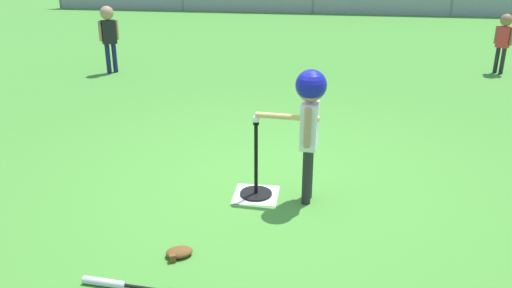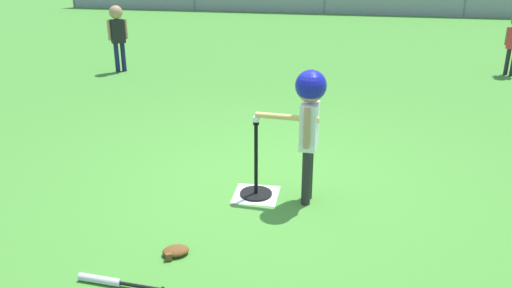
# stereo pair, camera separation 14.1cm
# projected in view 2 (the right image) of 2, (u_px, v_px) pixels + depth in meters

# --- Properties ---
(ground_plane) EXTENTS (60.00, 60.00, 0.00)m
(ground_plane) POSITION_uv_depth(u_px,v_px,m) (272.00, 182.00, 5.70)
(ground_plane) COLOR #478C33
(home_plate) EXTENTS (0.44, 0.44, 0.01)m
(home_plate) POSITION_uv_depth(u_px,v_px,m) (256.00, 194.00, 5.43)
(home_plate) COLOR white
(home_plate) RESTS_ON ground_plane
(batting_tee) EXTENTS (0.32, 0.32, 0.77)m
(batting_tee) POSITION_uv_depth(u_px,v_px,m) (256.00, 183.00, 5.39)
(batting_tee) COLOR black
(batting_tee) RESTS_ON ground_plane
(baseball_on_tee) EXTENTS (0.07, 0.07, 0.07)m
(baseball_on_tee) POSITION_uv_depth(u_px,v_px,m) (256.00, 119.00, 5.13)
(baseball_on_tee) COLOR white
(baseball_on_tee) RESTS_ON batting_tee
(batter_child) EXTENTS (0.65, 0.37, 1.31)m
(batter_child) POSITION_uv_depth(u_px,v_px,m) (309.00, 110.00, 4.97)
(batter_child) COLOR #262626
(batter_child) RESTS_ON ground_plane
(fielder_deep_right) EXTENTS (0.30, 0.25, 1.19)m
(fielder_deep_right) POSITION_uv_depth(u_px,v_px,m) (117.00, 30.00, 9.66)
(fielder_deep_right) COLOR #191E4C
(fielder_deep_right) RESTS_ON ground_plane
(spare_bat_silver) EXTENTS (0.69, 0.12, 0.06)m
(spare_bat_silver) POSITION_uv_depth(u_px,v_px,m) (108.00, 281.00, 4.08)
(spare_bat_silver) COLOR silver
(spare_bat_silver) RESTS_ON ground_plane
(glove_near_bats) EXTENTS (0.27, 0.24, 0.07)m
(glove_near_bats) POSITION_uv_depth(u_px,v_px,m) (175.00, 251.00, 4.44)
(glove_near_bats) COLOR brown
(glove_near_bats) RESTS_ON ground_plane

